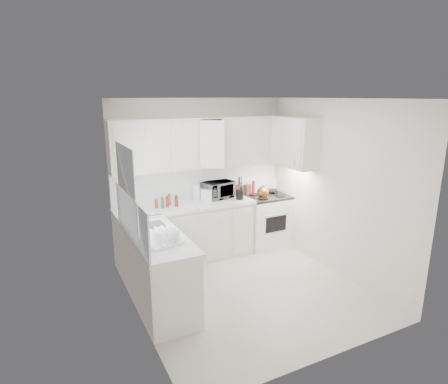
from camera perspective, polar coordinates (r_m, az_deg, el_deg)
floor at (r=5.40m, az=3.42°, el=-14.66°), size 3.20×3.20×0.00m
ceiling at (r=4.72m, az=3.91°, el=14.10°), size 3.20×3.20×0.00m
wall_back at (r=6.30m, az=-3.66°, el=2.29°), size 3.00×0.00×3.00m
wall_front at (r=3.68m, az=16.31°, el=-7.33°), size 3.00×0.00×3.00m
wall_left at (r=4.38m, az=-13.65°, el=-3.64°), size 0.00×3.20×3.20m
wall_right at (r=5.78m, az=16.63°, el=0.59°), size 0.00×3.20×3.20m
window_blinds at (r=4.64m, az=-14.58°, el=0.56°), size 0.06×0.96×1.06m
lower_cabinets_back at (r=6.13m, az=-5.81°, el=-6.39°), size 2.22×0.60×0.90m
lower_cabinets_left at (r=4.94m, az=-10.14°, el=-11.93°), size 0.60×1.60×0.90m
countertop_back at (r=5.97m, az=-5.89°, el=-2.16°), size 2.24×0.64×0.05m
countertop_left at (r=4.75m, az=-10.27°, el=-6.77°), size 0.64×1.62×0.05m
backsplash_back at (r=6.30m, az=-3.61°, el=1.60°), size 2.98×0.02×0.55m
backsplash_left at (r=4.59m, az=-14.04°, el=-3.80°), size 0.02×1.60×0.55m
upper_cabinets_back at (r=6.11m, az=-3.08°, el=3.83°), size 3.00×0.33×0.80m
upper_cabinets_right at (r=6.25m, az=10.55°, el=3.84°), size 0.33×0.90×0.80m
sink at (r=5.02m, az=-11.49°, el=-3.90°), size 0.42×0.38×0.30m
stove at (r=6.71m, az=6.47°, el=-3.29°), size 0.77×0.63×1.18m
tea_kettle at (r=6.36m, az=6.00°, el=0.09°), size 0.27×0.23×0.23m
frying_pan at (r=6.83m, az=7.10°, el=0.29°), size 0.30×0.45×0.04m
microwave at (r=6.29m, az=-0.92°, el=0.62°), size 0.56×0.40×0.34m
rice_cooker at (r=6.14m, az=-2.48°, el=-0.22°), size 0.30×0.30×0.24m
paper_towel at (r=6.18m, az=-4.21°, el=0.00°), size 0.12×0.12×0.27m
utensil_crock at (r=6.19m, az=2.45°, el=0.67°), size 0.16×0.16×0.40m
dish_rack at (r=4.41m, az=-9.25°, el=-6.61°), size 0.45×0.38×0.22m
spice_left_0 at (r=5.93m, az=-10.52°, el=-1.55°), size 0.06×0.06×0.13m
spice_left_1 at (r=5.87m, az=-9.57°, el=-1.69°), size 0.06×0.06×0.13m
spice_left_2 at (r=5.97m, az=-9.14°, el=-1.38°), size 0.06×0.06×0.13m
spice_left_3 at (r=5.91m, az=-8.18°, el=-1.51°), size 0.06×0.06×0.13m
spice_left_4 at (r=6.01m, az=-7.78°, el=-1.21°), size 0.06×0.06×0.13m
sauce_right_0 at (r=6.47m, az=1.60°, el=0.34°), size 0.06×0.06×0.19m
sauce_right_1 at (r=6.45m, az=2.28°, el=0.27°), size 0.06×0.06×0.19m
sauce_right_2 at (r=6.52m, az=2.45°, el=0.44°), size 0.06×0.06×0.19m
sauce_right_3 at (r=6.50m, az=3.13°, el=0.38°), size 0.06×0.06×0.19m
sauce_right_4 at (r=6.58m, az=3.29°, el=0.55°), size 0.06×0.06×0.19m
sauce_right_5 at (r=6.55m, az=3.96°, el=0.48°), size 0.06×0.06×0.19m
sauce_right_6 at (r=6.63m, az=4.11°, el=0.65°), size 0.06×0.06×0.19m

